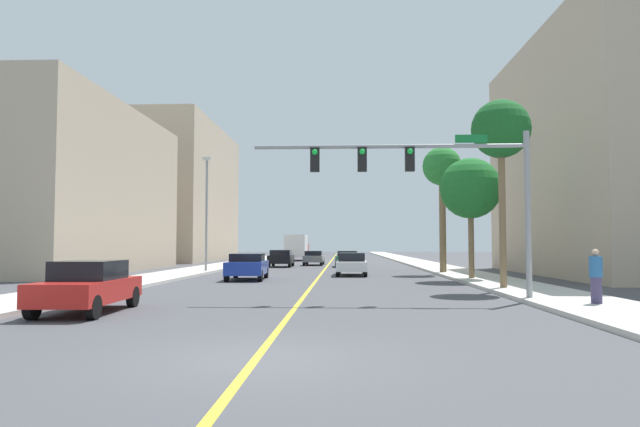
# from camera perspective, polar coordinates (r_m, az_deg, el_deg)

# --- Properties ---
(ground) EXTENTS (192.00, 192.00, 0.00)m
(ground) POSITION_cam_1_polar(r_m,az_deg,el_deg) (51.72, 0.77, -5.27)
(ground) COLOR #47474C
(sidewalk_left) EXTENTS (3.37, 168.00, 0.15)m
(sidewalk_left) POSITION_cam_1_polar(r_m,az_deg,el_deg) (52.76, -9.15, -5.10)
(sidewalk_left) COLOR beige
(sidewalk_left) RESTS_ON ground
(sidewalk_right) EXTENTS (3.37, 168.00, 0.15)m
(sidewalk_right) POSITION_cam_1_polar(r_m,az_deg,el_deg) (52.24, 10.78, -5.11)
(sidewalk_right) COLOR beige
(sidewalk_right) RESTS_ON ground
(lane_marking_center) EXTENTS (0.16, 144.00, 0.01)m
(lane_marking_center) POSITION_cam_1_polar(r_m,az_deg,el_deg) (51.72, 0.77, -5.26)
(lane_marking_center) COLOR yellow
(lane_marking_center) RESTS_ON ground
(building_left_near) EXTENTS (17.82, 21.44, 11.67)m
(building_left_near) POSITION_cam_1_polar(r_m,az_deg,el_deg) (46.28, -28.74, 2.09)
(building_left_near) COLOR tan
(building_left_near) RESTS_ON ground
(building_left_far) EXTENTS (12.98, 24.13, 16.08)m
(building_left_far) POSITION_cam_1_polar(r_m,az_deg,el_deg) (71.34, -15.13, 1.90)
(building_left_far) COLOR tan
(building_left_far) RESTS_ON ground
(traffic_signal_mast) EXTENTS (9.48, 0.36, 5.68)m
(traffic_signal_mast) POSITION_cam_1_polar(r_m,az_deg,el_deg) (19.90, 11.03, 3.92)
(traffic_signal_mast) COLOR gray
(traffic_signal_mast) RESTS_ON sidewalk_right
(street_lamp) EXTENTS (0.56, 0.28, 7.76)m
(street_lamp) POSITION_cam_1_polar(r_m,az_deg,el_deg) (39.32, -11.36, 0.61)
(street_lamp) COLOR gray
(street_lamp) RESTS_ON sidewalk_left
(palm_near) EXTENTS (2.47, 2.47, 7.89)m
(palm_near) POSITION_cam_1_polar(r_m,az_deg,el_deg) (25.30, 17.75, 7.85)
(palm_near) COLOR brown
(palm_near) RESTS_ON sidewalk_right
(palm_mid) EXTENTS (3.26, 3.26, 6.43)m
(palm_mid) POSITION_cam_1_polar(r_m,az_deg,el_deg) (31.44, 14.90, 2.41)
(palm_mid) COLOR brown
(palm_mid) RESTS_ON sidewalk_right
(palm_far) EXTENTS (2.53, 2.53, 8.17)m
(palm_far) POSITION_cam_1_polar(r_m,az_deg,el_deg) (38.03, 12.18, 4.31)
(palm_far) COLOR brown
(palm_far) RESTS_ON sidewalk_right
(car_black) EXTENTS (1.96, 4.08, 1.46)m
(car_black) POSITION_cam_1_polar(r_m,az_deg,el_deg) (48.81, -3.93, -4.49)
(car_black) COLOR black
(car_black) RESTS_ON ground
(car_white) EXTENTS (1.92, 4.56, 1.41)m
(car_white) POSITION_cam_1_polar(r_m,az_deg,el_deg) (35.55, 3.19, -5.08)
(car_white) COLOR white
(car_white) RESTS_ON ground
(car_blue) EXTENTS (2.14, 4.46, 1.44)m
(car_blue) POSITION_cam_1_polar(r_m,az_deg,el_deg) (31.36, -7.31, -5.25)
(car_blue) COLOR #1E389E
(car_blue) RESTS_ON ground
(car_gray) EXTENTS (1.83, 4.54, 1.33)m
(car_gray) POSITION_cam_1_polar(r_m,az_deg,el_deg) (52.83, -0.62, -4.47)
(car_gray) COLOR slate
(car_gray) RESTS_ON ground
(car_red) EXTENTS (1.93, 4.17, 1.48)m
(car_red) POSITION_cam_1_polar(r_m,az_deg,el_deg) (17.54, -22.32, -6.75)
(car_red) COLOR red
(car_red) RESTS_ON ground
(car_green) EXTENTS (2.06, 4.37, 1.37)m
(car_green) POSITION_cam_1_polar(r_m,az_deg,el_deg) (48.63, 2.71, -4.56)
(car_green) COLOR #196638
(car_green) RESTS_ON ground
(delivery_truck) EXTENTS (2.44, 7.09, 3.05)m
(delivery_truck) POSITION_cam_1_polar(r_m,az_deg,el_deg) (67.82, -2.36, -3.38)
(delivery_truck) COLOR red
(delivery_truck) RESTS_ON ground
(pedestrian) EXTENTS (0.38, 0.38, 1.65)m
(pedestrian) POSITION_cam_1_polar(r_m,az_deg,el_deg) (19.19, 26.02, -5.71)
(pedestrian) COLOR #3F3859
(pedestrian) RESTS_ON sidewalk_right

